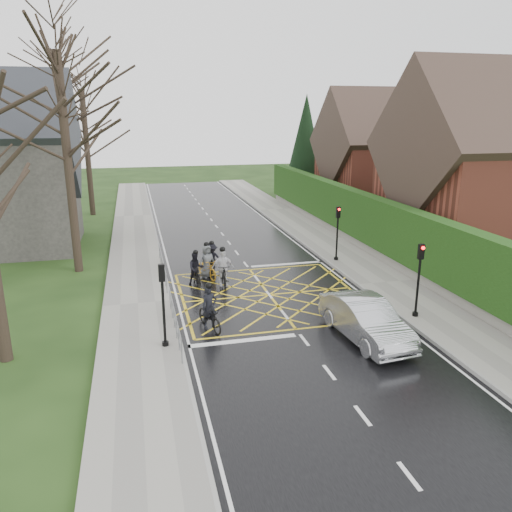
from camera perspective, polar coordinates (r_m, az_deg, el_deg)
name	(u,v)px	position (r m, az deg, el deg)	size (l,w,h in m)	color
ground	(269,295)	(23.44, 1.51, -4.46)	(120.00, 120.00, 0.00)	black
road	(269,295)	(23.44, 1.51, -4.44)	(9.00, 80.00, 0.01)	black
sidewalk_right	(386,283)	(25.58, 14.61, -3.03)	(3.00, 80.00, 0.15)	gray
sidewalk_left	(138,305)	(22.68, -13.34, -5.43)	(3.00, 80.00, 0.15)	gray
stone_wall	(365,246)	(31.38, 12.35, 1.17)	(0.50, 38.00, 0.70)	slate
hedge	(367,218)	(30.99, 12.54, 4.29)	(0.90, 38.00, 2.80)	black
house_near	(495,175)	(32.70, 25.61, 8.39)	(11.80, 9.80, 11.30)	brown
house_far	(381,160)	(44.42, 14.11, 10.61)	(9.80, 8.80, 10.30)	brown
conifer	(306,147)	(50.10, 5.68, 12.30)	(4.60, 4.60, 10.00)	black
church	(1,169)	(34.21, -27.09, 8.82)	(8.80, 7.80, 11.00)	#2D2B28
tree_near	(64,119)	(27.35, -21.14, 14.39)	(9.24, 9.24, 11.44)	black
tree_mid	(61,106)	(35.42, -21.39, 15.68)	(10.08, 10.08, 12.48)	black
tree_far	(85,126)	(43.32, -18.96, 13.87)	(8.40, 8.40, 10.40)	black
railing_south	(175,317)	(19.20, -9.25, -6.93)	(0.05, 5.04, 1.03)	slate
railing_north	(162,262)	(26.27, -10.65, -0.65)	(0.05, 6.04, 1.03)	slate
traffic_light_ne	(337,234)	(28.39, 9.27, 2.50)	(0.24, 0.31, 3.21)	black
traffic_light_se	(418,281)	(21.22, 18.07, -2.75)	(0.24, 0.31, 3.21)	black
traffic_light_sw	(163,306)	(17.93, -10.54, -5.66)	(0.24, 0.31, 3.21)	black
cyclist_rear	(210,314)	(19.77, -5.30, -6.61)	(1.21, 2.07, 1.90)	black
cyclist_back	(196,272)	(24.79, -6.84, -1.78)	(0.84, 1.81, 1.78)	black
cyclist_mid	(212,262)	(26.20, -5.03, -0.74)	(1.18, 1.98, 1.84)	black
cyclist_front	(223,272)	(24.41, -3.79, -1.81)	(1.10, 2.02, 2.00)	black
cyclist_lead	(207,265)	(25.77, -5.61, -1.08)	(1.25, 2.06, 1.89)	#C68818
car	(366,320)	(19.20, 12.41, -7.13)	(1.64, 4.71, 1.55)	#B5B7BD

